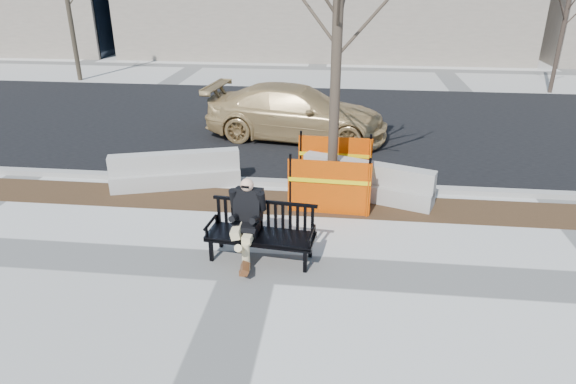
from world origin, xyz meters
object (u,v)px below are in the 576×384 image
(tree_fence, at_px, (331,198))
(sedan, at_px, (296,138))
(bench, at_px, (261,259))
(jersey_barrier_right, at_px, (366,197))
(jersey_barrier_left, at_px, (177,186))
(seated_man, at_px, (248,255))

(tree_fence, height_order, sedan, tree_fence)
(bench, xyz_separation_m, jersey_barrier_right, (1.88, 2.81, 0.00))
(jersey_barrier_left, bearing_deg, seated_man, -69.77)
(seated_man, relative_size, sedan, 0.27)
(seated_man, relative_size, tree_fence, 0.23)
(sedan, bearing_deg, jersey_barrier_left, 156.29)
(sedan, height_order, jersey_barrier_left, sedan)
(bench, distance_m, sedan, 6.91)
(jersey_barrier_left, relative_size, jersey_barrier_right, 1.00)
(seated_man, xyz_separation_m, sedan, (0.20, 6.83, 0.00))
(tree_fence, height_order, jersey_barrier_left, tree_fence)
(seated_man, relative_size, jersey_barrier_left, 0.49)
(sedan, relative_size, jersey_barrier_left, 1.82)
(bench, relative_size, sedan, 0.36)
(seated_man, xyz_separation_m, jersey_barrier_left, (-2.19, 2.86, 0.00))
(bench, distance_m, jersey_barrier_right, 3.38)
(seated_man, distance_m, tree_fence, 2.94)
(tree_fence, bearing_deg, seated_man, -117.83)
(sedan, bearing_deg, bench, -172.17)
(tree_fence, xyz_separation_m, sedan, (-1.18, 4.23, 0.00))
(tree_fence, bearing_deg, sedan, 105.56)
(sedan, bearing_deg, jersey_barrier_right, -147.38)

